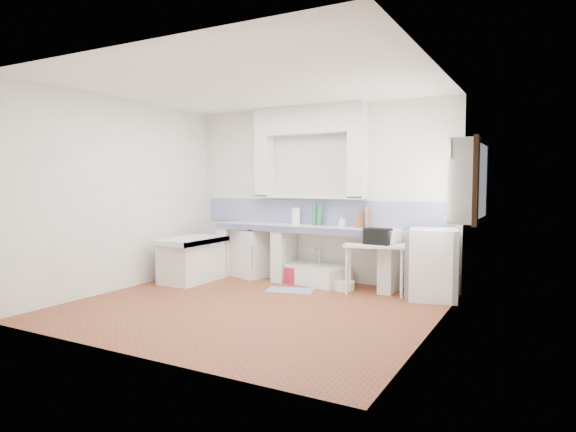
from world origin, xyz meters
The scene contains 36 objects.
floor centered at (0.00, 0.00, 0.00)m, with size 4.50×4.50×0.00m, color brown.
ceiling centered at (0.00, 0.00, 2.80)m, with size 4.50×4.50×0.00m, color white.
wall_back centered at (0.00, 2.00, 1.40)m, with size 4.50×4.50×0.00m, color white.
wall_front centered at (0.00, -2.00, 1.40)m, with size 4.50×4.50×0.00m, color white.
wall_left centered at (-2.25, 0.00, 1.40)m, with size 4.50×4.50×0.00m, color white.
wall_right centered at (2.25, 0.00, 1.40)m, with size 4.50×4.50×0.00m, color white.
alcove_mass centered at (-0.10, 1.88, 2.58)m, with size 1.90×0.25×0.45m, color white.
window_frame centered at (2.42, 1.20, 1.60)m, with size 0.35×0.86×1.06m, color #332010.
lace_valance centered at (2.28, 1.20, 1.98)m, with size 0.01×0.84×0.24m, color white.
counter_slab centered at (-0.10, 1.70, 0.86)m, with size 3.00×0.60×0.08m, color white.
counter_lip centered at (-0.10, 1.42, 0.86)m, with size 3.00×0.04×0.10m, color navy.
counter_pier_left centered at (-1.50, 1.70, 0.41)m, with size 0.20×0.55×0.82m, color white.
counter_pier_mid centered at (-0.45, 1.70, 0.41)m, with size 0.20×0.55×0.82m, color white.
counter_pier_right centered at (1.30, 1.70, 0.41)m, with size 0.20×0.55×0.82m, color white.
peninsula_top centered at (-1.70, 0.90, 0.66)m, with size 0.70×1.10×0.08m, color white.
peninsula_base centered at (-1.70, 0.90, 0.31)m, with size 0.60×1.00×0.62m, color white.
peninsula_lip centered at (-1.37, 0.90, 0.66)m, with size 0.04×1.10×0.10m, color navy.
backsplash centered at (0.00, 1.99, 1.10)m, with size 4.27×0.03×0.40m, color navy.
stove centered at (-1.07, 1.71, 0.40)m, with size 0.56×0.54×0.80m, color white.
sink centered at (0.08, 1.70, 0.13)m, with size 1.09×0.59×0.26m, color white.
side_table centered at (1.15, 1.47, 0.36)m, with size 0.85×0.47×0.04m, color white.
fridge centered at (1.95, 1.53, 0.48)m, with size 0.62×0.62×0.96m, color white.
bucket_red centered at (-0.22, 1.57, 0.13)m, with size 0.27×0.27×0.25m, color #B61C33.
bucket_orange centered at (0.13, 1.54, 0.14)m, with size 0.30×0.30×0.28m, color orange.
bucket_blue centered at (0.36, 1.62, 0.14)m, with size 0.30×0.30×0.29m, color #1E49B7.
basin_white centered at (0.68, 1.48, 0.06)m, with size 0.33×0.33×0.13m, color white.
water_bottle_a centered at (0.05, 1.85, 0.15)m, with size 0.08×0.08×0.30m, color silver.
water_bottle_b centered at (0.23, 1.85, 0.15)m, with size 0.08×0.08×0.29m, color silver.
black_bag centered at (1.20, 1.44, 0.83)m, with size 0.37×0.21×0.23m, color black.
green_bottle_a centered at (0.01, 1.85, 1.07)m, with size 0.07×0.07×0.33m, color #206D37.
green_bottle_b centered at (0.10, 1.85, 1.07)m, with size 0.07×0.07×0.33m, color #206D37.
knife_block centered at (0.77, 1.85, 1.01)m, with size 0.11×0.09×0.23m, color brown.
cutting_board centered at (0.90, 1.85, 1.06)m, with size 0.02×0.23×0.32m, color brown.
paper_towel centered at (-0.30, 1.82, 1.04)m, with size 0.14×0.14×0.27m, color white.
soap_bottle centered at (0.52, 1.79, 0.99)m, with size 0.08×0.08×0.18m, color white.
rug centered at (0.01, 1.05, 0.01)m, with size 0.68×0.39×0.01m, color #3D5E86.
Camera 1 is at (3.34, -5.15, 1.59)m, focal length 30.40 mm.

